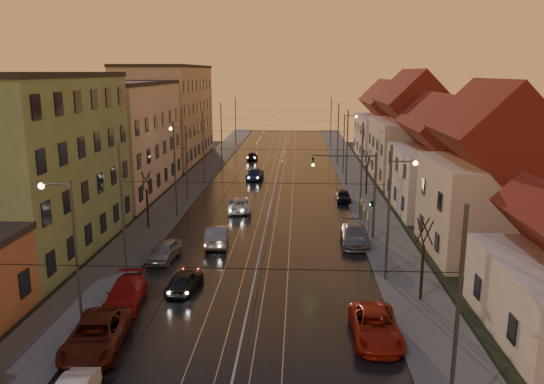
% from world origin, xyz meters
% --- Properties ---
extents(ground, '(160.00, 160.00, 0.00)m').
position_xyz_m(ground, '(0.00, 0.00, 0.00)').
color(ground, black).
rests_on(ground, ground).
extents(road, '(16.00, 120.00, 0.04)m').
position_xyz_m(road, '(0.00, 40.00, 0.02)').
color(road, black).
rests_on(road, ground).
extents(sidewalk_left, '(4.00, 120.00, 0.15)m').
position_xyz_m(sidewalk_left, '(-10.00, 40.00, 0.07)').
color(sidewalk_left, '#4C4C4C').
rests_on(sidewalk_left, ground).
extents(sidewalk_right, '(4.00, 120.00, 0.15)m').
position_xyz_m(sidewalk_right, '(10.00, 40.00, 0.07)').
color(sidewalk_right, '#4C4C4C').
rests_on(sidewalk_right, ground).
extents(tram_rail_0, '(0.06, 120.00, 0.03)m').
position_xyz_m(tram_rail_0, '(-2.20, 40.00, 0.06)').
color(tram_rail_0, gray).
rests_on(tram_rail_0, road).
extents(tram_rail_1, '(0.06, 120.00, 0.03)m').
position_xyz_m(tram_rail_1, '(-0.77, 40.00, 0.06)').
color(tram_rail_1, gray).
rests_on(tram_rail_1, road).
extents(tram_rail_2, '(0.06, 120.00, 0.03)m').
position_xyz_m(tram_rail_2, '(0.77, 40.00, 0.06)').
color(tram_rail_2, gray).
rests_on(tram_rail_2, road).
extents(tram_rail_3, '(0.06, 120.00, 0.03)m').
position_xyz_m(tram_rail_3, '(2.20, 40.00, 0.06)').
color(tram_rail_3, gray).
rests_on(tram_rail_3, road).
extents(apartment_left_1, '(10.00, 18.00, 13.00)m').
position_xyz_m(apartment_left_1, '(-17.50, 14.00, 6.50)').
color(apartment_left_1, '#678A58').
rests_on(apartment_left_1, ground).
extents(apartment_left_2, '(10.00, 20.00, 12.00)m').
position_xyz_m(apartment_left_2, '(-17.50, 34.00, 6.00)').
color(apartment_left_2, beige).
rests_on(apartment_left_2, ground).
extents(apartment_left_3, '(10.00, 24.00, 14.00)m').
position_xyz_m(apartment_left_3, '(-17.50, 58.00, 7.00)').
color(apartment_left_3, tan).
rests_on(apartment_left_3, ground).
extents(house_right_1, '(8.67, 10.20, 10.80)m').
position_xyz_m(house_right_1, '(17.00, 15.00, 5.45)').
color(house_right_1, beige).
rests_on(house_right_1, ground).
extents(house_right_2, '(9.18, 12.24, 9.20)m').
position_xyz_m(house_right_2, '(17.00, 28.00, 4.64)').
color(house_right_2, beige).
rests_on(house_right_2, ground).
extents(house_right_3, '(9.18, 14.28, 11.50)m').
position_xyz_m(house_right_3, '(17.00, 43.00, 5.80)').
color(house_right_3, beige).
rests_on(house_right_3, ground).
extents(house_right_4, '(9.18, 16.32, 10.00)m').
position_xyz_m(house_right_4, '(17.00, 61.00, 5.05)').
color(house_right_4, beige).
rests_on(house_right_4, ground).
extents(catenary_pole_r_0, '(0.16, 0.16, 9.00)m').
position_xyz_m(catenary_pole_r_0, '(8.60, -6.00, 4.50)').
color(catenary_pole_r_0, '#595B60').
rests_on(catenary_pole_r_0, ground).
extents(catenary_pole_l_1, '(0.16, 0.16, 9.00)m').
position_xyz_m(catenary_pole_l_1, '(-8.60, 9.00, 4.50)').
color(catenary_pole_l_1, '#595B60').
rests_on(catenary_pole_l_1, ground).
extents(catenary_pole_r_1, '(0.16, 0.16, 9.00)m').
position_xyz_m(catenary_pole_r_1, '(8.60, 9.00, 4.50)').
color(catenary_pole_r_1, '#595B60').
rests_on(catenary_pole_r_1, ground).
extents(catenary_pole_l_2, '(0.16, 0.16, 9.00)m').
position_xyz_m(catenary_pole_l_2, '(-8.60, 24.00, 4.50)').
color(catenary_pole_l_2, '#595B60').
rests_on(catenary_pole_l_2, ground).
extents(catenary_pole_r_2, '(0.16, 0.16, 9.00)m').
position_xyz_m(catenary_pole_r_2, '(8.60, 24.00, 4.50)').
color(catenary_pole_r_2, '#595B60').
rests_on(catenary_pole_r_2, ground).
extents(catenary_pole_l_3, '(0.16, 0.16, 9.00)m').
position_xyz_m(catenary_pole_l_3, '(-8.60, 39.00, 4.50)').
color(catenary_pole_l_3, '#595B60').
rests_on(catenary_pole_l_3, ground).
extents(catenary_pole_r_3, '(0.16, 0.16, 9.00)m').
position_xyz_m(catenary_pole_r_3, '(8.60, 39.00, 4.50)').
color(catenary_pole_r_3, '#595B60').
rests_on(catenary_pole_r_3, ground).
extents(catenary_pole_l_4, '(0.16, 0.16, 9.00)m').
position_xyz_m(catenary_pole_l_4, '(-8.60, 54.00, 4.50)').
color(catenary_pole_l_4, '#595B60').
rests_on(catenary_pole_l_4, ground).
extents(catenary_pole_r_4, '(0.16, 0.16, 9.00)m').
position_xyz_m(catenary_pole_r_4, '(8.60, 54.00, 4.50)').
color(catenary_pole_r_4, '#595B60').
rests_on(catenary_pole_r_4, ground).
extents(catenary_pole_l_5, '(0.16, 0.16, 9.00)m').
position_xyz_m(catenary_pole_l_5, '(-8.60, 72.00, 4.50)').
color(catenary_pole_l_5, '#595B60').
rests_on(catenary_pole_l_5, ground).
extents(catenary_pole_r_5, '(0.16, 0.16, 9.00)m').
position_xyz_m(catenary_pole_r_5, '(8.60, 72.00, 4.50)').
color(catenary_pole_r_5, '#595B60').
rests_on(catenary_pole_r_5, ground).
extents(street_lamp_0, '(1.75, 0.32, 8.00)m').
position_xyz_m(street_lamp_0, '(-9.10, 2.00, 4.89)').
color(street_lamp_0, '#595B60').
rests_on(street_lamp_0, ground).
extents(street_lamp_1, '(1.75, 0.32, 8.00)m').
position_xyz_m(street_lamp_1, '(9.10, 10.00, 4.89)').
color(street_lamp_1, '#595B60').
rests_on(street_lamp_1, ground).
extents(street_lamp_2, '(1.75, 0.32, 8.00)m').
position_xyz_m(street_lamp_2, '(-9.10, 30.00, 4.89)').
color(street_lamp_2, '#595B60').
rests_on(street_lamp_2, ground).
extents(street_lamp_3, '(1.75, 0.32, 8.00)m').
position_xyz_m(street_lamp_3, '(9.10, 46.00, 4.89)').
color(street_lamp_3, '#595B60').
rests_on(street_lamp_3, ground).
extents(traffic_light_mast, '(5.30, 0.32, 7.20)m').
position_xyz_m(traffic_light_mast, '(7.99, 18.00, 4.60)').
color(traffic_light_mast, '#595B60').
rests_on(traffic_light_mast, ground).
extents(bare_tree_0, '(1.09, 1.09, 5.11)m').
position_xyz_m(bare_tree_0, '(-10.20, 20.00, 2.49)').
color(bare_tree_0, black).
rests_on(bare_tree_0, ground).
extents(bare_tree_1, '(1.09, 1.09, 5.11)m').
position_xyz_m(bare_tree_1, '(10.20, 6.00, 2.49)').
color(bare_tree_1, black).
rests_on(bare_tree_1, ground).
extents(bare_tree_2, '(1.09, 1.09, 5.11)m').
position_xyz_m(bare_tree_2, '(10.40, 34.00, 2.49)').
color(bare_tree_2, black).
rests_on(bare_tree_2, ground).
extents(driving_car_0, '(2.04, 4.04, 1.32)m').
position_xyz_m(driving_car_0, '(-4.20, 6.81, 0.66)').
color(driving_car_0, black).
rests_on(driving_car_0, ground).
extents(driving_car_1, '(2.09, 4.93, 1.58)m').
position_xyz_m(driving_car_1, '(-3.54, 15.96, 0.79)').
color(driving_car_1, gray).
rests_on(driving_car_1, ground).
extents(driving_car_2, '(2.85, 5.11, 1.35)m').
position_xyz_m(driving_car_2, '(-2.94, 26.32, 0.67)').
color(driving_car_2, silver).
rests_on(driving_car_2, ground).
extents(driving_car_3, '(2.06, 5.01, 1.45)m').
position_xyz_m(driving_car_3, '(-2.70, 42.24, 0.72)').
color(driving_car_3, navy).
rests_on(driving_car_3, ground).
extents(driving_car_4, '(1.56, 3.80, 1.29)m').
position_xyz_m(driving_car_4, '(-4.32, 57.23, 0.65)').
color(driving_car_4, black).
rests_on(driving_car_4, ground).
extents(parked_left_1, '(3.06, 5.78, 1.55)m').
position_xyz_m(parked_left_1, '(-7.00, -0.55, 0.77)').
color(parked_left_1, '#53180E').
rests_on(parked_left_1, ground).
extents(parked_left_2, '(2.48, 4.98, 1.39)m').
position_xyz_m(parked_left_2, '(-7.24, 4.68, 0.70)').
color(parked_left_2, '#9F110F').
rests_on(parked_left_2, ground).
extents(parked_left_3, '(2.10, 4.21, 1.38)m').
position_xyz_m(parked_left_3, '(-6.84, 12.31, 0.69)').
color(parked_left_3, gray).
rests_on(parked_left_3, ground).
extents(parked_right_0, '(2.40, 5.15, 1.43)m').
position_xyz_m(parked_right_0, '(6.85, 1.20, 0.71)').
color(parked_right_0, '#AF2111').
rests_on(parked_right_0, ground).
extents(parked_right_1, '(2.26, 5.24, 1.50)m').
position_xyz_m(parked_right_1, '(7.34, 16.66, 0.75)').
color(parked_right_1, gray).
rests_on(parked_right_1, ground).
extents(parked_right_2, '(1.50, 3.65, 1.24)m').
position_xyz_m(parked_right_2, '(7.60, 30.86, 0.62)').
color(parked_right_2, black).
rests_on(parked_right_2, ground).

